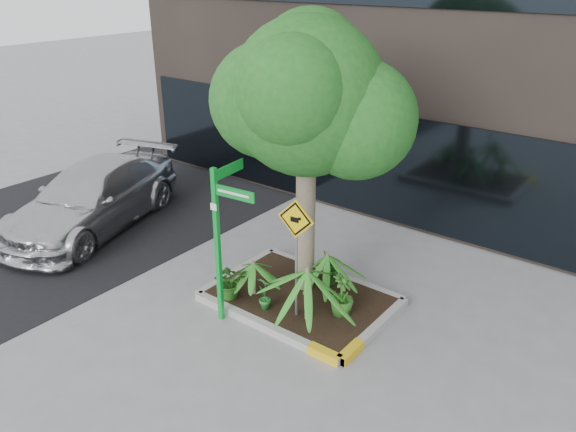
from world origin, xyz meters
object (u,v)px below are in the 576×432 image
Objects in this scene: parked_car at (93,197)px; cattle_sign at (296,239)px; tree at (308,97)px; street_sign_post at (221,229)px.

parked_car is 6.33m from cattle_sign.
street_sign_post is (-0.60, -1.58, -2.03)m from tree.
tree is 2.34× the size of cattle_sign.
cattle_sign reaches higher than parked_car.
tree is at bearing 63.38° from street_sign_post.
street_sign_post is at bearing -154.28° from cattle_sign.
parked_car is at bearing 163.99° from street_sign_post.
parked_car is 2.32× the size of cattle_sign.
street_sign_post is at bearing -110.86° from tree.
tree is at bearing 111.60° from cattle_sign.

